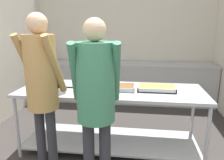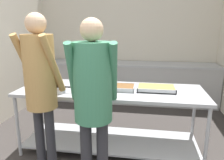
{
  "view_description": "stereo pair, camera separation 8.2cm",
  "coord_description": "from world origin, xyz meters",
  "px_view_note": "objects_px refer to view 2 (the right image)",
  "views": [
    {
      "loc": [
        0.41,
        -0.95,
        1.69
      ],
      "look_at": [
        0.03,
        1.91,
        0.97
      ],
      "focal_mm": 35.0,
      "sensor_mm": 36.0,
      "label": 1
    },
    {
      "loc": [
        0.49,
        -0.94,
        1.69
      ],
      "look_at": [
        0.03,
        1.91,
        0.97
      ],
      "focal_mm": 35.0,
      "sensor_mm": 36.0,
      "label": 2
    }
  ],
  "objects_px": {
    "guest_serving_right": "(40,80)",
    "water_bottle": "(52,55)",
    "plate_stack": "(85,89)",
    "serving_tray_roast": "(156,88)",
    "sauce_pan": "(57,89)",
    "guest_serving_left": "(93,91)",
    "serving_tray_vegetables": "(117,87)"
  },
  "relations": [
    {
      "from": "serving_tray_vegetables",
      "to": "guest_serving_left",
      "type": "relative_size",
      "value": 0.27
    },
    {
      "from": "guest_serving_left",
      "to": "guest_serving_right",
      "type": "bearing_deg",
      "value": 165.7
    },
    {
      "from": "serving_tray_vegetables",
      "to": "guest_serving_right",
      "type": "distance_m",
      "value": 1.02
    },
    {
      "from": "plate_stack",
      "to": "guest_serving_right",
      "type": "height_order",
      "value": "guest_serving_right"
    },
    {
      "from": "guest_serving_right",
      "to": "water_bottle",
      "type": "distance_m",
      "value": 3.0
    },
    {
      "from": "plate_stack",
      "to": "serving_tray_vegetables",
      "type": "xyz_separation_m",
      "value": [
        0.39,
        0.17,
        -0.01
      ]
    },
    {
      "from": "water_bottle",
      "to": "serving_tray_roast",
      "type": "bearing_deg",
      "value": -41.13
    },
    {
      "from": "guest_serving_left",
      "to": "guest_serving_right",
      "type": "distance_m",
      "value": 0.62
    },
    {
      "from": "guest_serving_left",
      "to": "water_bottle",
      "type": "bearing_deg",
      "value": 120.53
    },
    {
      "from": "serving_tray_roast",
      "to": "guest_serving_left",
      "type": "distance_m",
      "value": 1.1
    },
    {
      "from": "serving_tray_vegetables",
      "to": "guest_serving_right",
      "type": "xyz_separation_m",
      "value": [
        -0.71,
        -0.69,
        0.25
      ]
    },
    {
      "from": "sauce_pan",
      "to": "guest_serving_right",
      "type": "xyz_separation_m",
      "value": [
        0.02,
        -0.43,
        0.22
      ]
    },
    {
      "from": "serving_tray_vegetables",
      "to": "serving_tray_roast",
      "type": "relative_size",
      "value": 0.96
    },
    {
      "from": "sauce_pan",
      "to": "guest_serving_left",
      "type": "xyz_separation_m",
      "value": [
        0.62,
        -0.59,
        0.17
      ]
    },
    {
      "from": "serving_tray_roast",
      "to": "guest_serving_right",
      "type": "xyz_separation_m",
      "value": [
        -1.22,
        -0.73,
        0.25
      ]
    },
    {
      "from": "sauce_pan",
      "to": "plate_stack",
      "type": "xyz_separation_m",
      "value": [
        0.34,
        0.09,
        -0.01
      ]
    },
    {
      "from": "serving_tray_vegetables",
      "to": "guest_serving_left",
      "type": "distance_m",
      "value": 0.88
    },
    {
      "from": "serving_tray_roast",
      "to": "guest_serving_right",
      "type": "height_order",
      "value": "guest_serving_right"
    },
    {
      "from": "serving_tray_roast",
      "to": "sauce_pan",
      "type": "bearing_deg",
      "value": -166.67
    },
    {
      "from": "plate_stack",
      "to": "water_bottle",
      "type": "bearing_deg",
      "value": 122.71
    },
    {
      "from": "guest_serving_left",
      "to": "plate_stack",
      "type": "bearing_deg",
      "value": 112.51
    },
    {
      "from": "sauce_pan",
      "to": "guest_serving_left",
      "type": "bearing_deg",
      "value": -43.45
    },
    {
      "from": "plate_stack",
      "to": "serving_tray_vegetables",
      "type": "relative_size",
      "value": 0.52
    },
    {
      "from": "guest_serving_left",
      "to": "guest_serving_right",
      "type": "relative_size",
      "value": 0.97
    },
    {
      "from": "sauce_pan",
      "to": "serving_tray_vegetables",
      "type": "xyz_separation_m",
      "value": [
        0.73,
        0.26,
        -0.02
      ]
    },
    {
      "from": "guest_serving_left",
      "to": "serving_tray_roast",
      "type": "bearing_deg",
      "value": 54.79
    },
    {
      "from": "serving_tray_vegetables",
      "to": "serving_tray_roast",
      "type": "xyz_separation_m",
      "value": [
        0.51,
        0.03,
        0.0
      ]
    },
    {
      "from": "sauce_pan",
      "to": "plate_stack",
      "type": "relative_size",
      "value": 1.52
    },
    {
      "from": "serving_tray_roast",
      "to": "guest_serving_left",
      "type": "relative_size",
      "value": 0.28
    },
    {
      "from": "plate_stack",
      "to": "sauce_pan",
      "type": "bearing_deg",
      "value": -165.22
    },
    {
      "from": "sauce_pan",
      "to": "water_bottle",
      "type": "bearing_deg",
      "value": 115.33
    },
    {
      "from": "plate_stack",
      "to": "guest_serving_left",
      "type": "bearing_deg",
      "value": -67.49
    }
  ]
}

